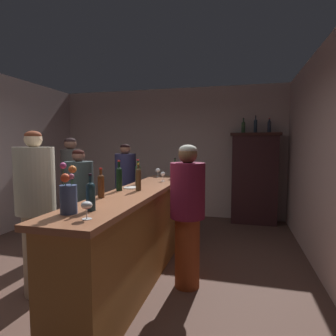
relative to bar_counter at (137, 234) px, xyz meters
name	(u,v)px	position (x,y,z in m)	size (l,w,h in m)	color
floor	(93,288)	(-0.41, -0.33, -0.54)	(8.90, 8.90, 0.00)	brown
wall_back	(169,152)	(-0.41, 3.15, 0.88)	(5.15, 0.12, 2.84)	#C3ABA2
bar_counter	(137,234)	(0.00, 0.00, 0.00)	(0.56, 3.07, 1.07)	#97622D
display_cabinet	(254,177)	(1.44, 2.84, 0.41)	(0.96, 0.44, 1.83)	#31191B
wine_bottle_pinot	(101,185)	(-0.18, -0.53, 0.66)	(0.07, 0.07, 0.30)	#4E2912
wine_bottle_syrah	(138,178)	(0.03, -0.03, 0.68)	(0.06, 0.06, 0.32)	#422E1B
wine_bottle_merlot	(119,177)	(-0.18, -0.09, 0.69)	(0.07, 0.07, 0.35)	black
wine_bottle_rose	(138,173)	(-0.16, 0.45, 0.68)	(0.07, 0.07, 0.33)	#1D321E
wine_bottle_malbec	(175,169)	(0.16, 1.26, 0.68)	(0.07, 0.07, 0.32)	#2B462C
wine_bottle_riesling	(91,195)	(0.00, -1.04, 0.66)	(0.08, 0.08, 0.30)	#172C35
wine_glass_front	(158,171)	(-0.14, 1.33, 0.63)	(0.08, 0.08, 0.14)	white
wine_glass_mid	(163,174)	(0.08, 0.83, 0.63)	(0.07, 0.07, 0.14)	white
wine_glass_rear	(87,206)	(0.11, -1.29, 0.63)	(0.08, 0.08, 0.13)	white
flower_arrangement	(68,195)	(-0.11, -1.18, 0.68)	(0.13, 0.15, 0.39)	#374874
cheese_plate	(132,188)	(-0.12, 0.12, 0.54)	(0.19, 0.19, 0.01)	white
display_bottle_left	(243,127)	(1.21, 2.84, 1.42)	(0.08, 0.08, 0.30)	#2B482A
display_bottle_midleft	(255,125)	(1.44, 2.84, 1.44)	(0.07, 0.07, 0.34)	#1E2A39
display_bottle_center	(269,126)	(1.70, 2.84, 1.42)	(0.07, 0.07, 0.29)	#222735
patron_near_entrance	(80,201)	(-0.97, 0.33, 0.29)	(0.38, 0.38, 1.53)	#1B264D
patron_by_cabinet	(36,207)	(-0.91, -0.58, 0.41)	(0.40, 0.40, 1.74)	#B0A48A
patron_redhead	(72,185)	(-1.42, 0.83, 0.41)	(0.30, 0.30, 1.70)	gray
patron_in_grey	(126,184)	(-0.85, 1.65, 0.34)	(0.38, 0.38, 1.61)	brown
bartender	(187,210)	(0.61, -0.03, 0.33)	(0.39, 0.39, 1.60)	maroon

